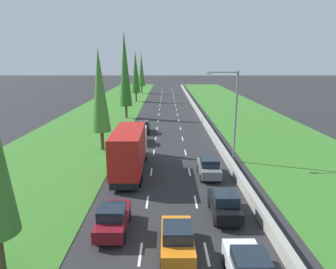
{
  "coord_description": "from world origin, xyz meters",
  "views": [
    {
      "loc": [
        -0.38,
        1.14,
        9.91
      ],
      "look_at": [
        -0.15,
        37.22,
        1.01
      ],
      "focal_mm": 32.15,
      "sensor_mm": 36.0,
      "label": 1
    }
  ],
  "objects": [
    {
      "name": "red_box_truck_left_lane",
      "position": [
        -3.62,
        26.8,
        2.18
      ],
      "size": [
        2.46,
        9.4,
        4.18
      ],
      "color": "black",
      "rests_on": "ground"
    },
    {
      "name": "grey_hatchback_right_lane_fourth",
      "position": [
        3.35,
        25.9,
        0.84
      ],
      "size": [
        1.74,
        3.9,
        1.72
      ],
      "color": "slate",
      "rests_on": "ground"
    },
    {
      "name": "poplar_tree_third",
      "position": [
        -7.41,
        53.56,
        8.45
      ],
      "size": [
        2.17,
        2.17,
        14.79
      ],
      "color": "#4C3823",
      "rests_on": "ground"
    },
    {
      "name": "black_hatchback_left_lane",
      "position": [
        -3.59,
        42.49,
        0.84
      ],
      "size": [
        1.74,
        3.9,
        1.72
      ],
      "color": "black",
      "rests_on": "ground"
    },
    {
      "name": "poplar_tree_second",
      "position": [
        -7.62,
        34.08,
        6.68
      ],
      "size": [
        2.08,
        2.08,
        11.25
      ],
      "color": "#4C3823",
      "rests_on": "ground"
    },
    {
      "name": "maroon_hatchback_left_lane",
      "position": [
        -3.53,
        17.18,
        0.84
      ],
      "size": [
        1.74,
        3.9,
        1.72
      ],
      "color": "maroon",
      "rests_on": "ground"
    },
    {
      "name": "street_light_mast",
      "position": [
        6.03,
        29.85,
        5.23
      ],
      "size": [
        3.2,
        0.28,
        9.0
      ],
      "color": "gray",
      "rests_on": "ground"
    },
    {
      "name": "black_hatchback_right_lane",
      "position": [
        3.4,
        18.96,
        0.84
      ],
      "size": [
        1.74,
        3.9,
        1.72
      ],
      "color": "black",
      "rests_on": "ground"
    },
    {
      "name": "ground_plane",
      "position": [
        0.0,
        60.0,
        0.0
      ],
      "size": [
        300.0,
        300.0,
        0.0
      ],
      "primitive_type": "plane",
      "color": "#28282B",
      "rests_on": "ground"
    },
    {
      "name": "green_hatchback_left_lane_fourth",
      "position": [
        -3.69,
        36.92,
        0.84
      ],
      "size": [
        1.74,
        3.9,
        1.72
      ],
      "color": "#237A33",
      "rests_on": "ground"
    },
    {
      "name": "grass_verge_left",
      "position": [
        -12.65,
        60.0,
        0.02
      ],
      "size": [
        14.0,
        140.0,
        0.04
      ],
      "primitive_type": "cube",
      "color": "#387528",
      "rests_on": "ground"
    },
    {
      "name": "lane_markings",
      "position": [
        0.0,
        60.0,
        0.01
      ],
      "size": [
        3.64,
        116.0,
        0.01
      ],
      "color": "white",
      "rests_on": "ground"
    },
    {
      "name": "orange_hatchback_centre_lane",
      "position": [
        0.19,
        15.07,
        0.84
      ],
      "size": [
        1.74,
        3.9,
        1.72
      ],
      "color": "orange",
      "rests_on": "ground"
    },
    {
      "name": "poplar_tree_fifth",
      "position": [
        -7.89,
        94.68,
        7.14
      ],
      "size": [
        2.1,
        2.1,
        12.18
      ],
      "color": "#4C3823",
      "rests_on": "ground"
    },
    {
      "name": "white_hatchback_right_lane",
      "position": [
        3.3,
        12.71,
        0.84
      ],
      "size": [
        1.74,
        3.9,
        1.72
      ],
      "color": "white",
      "rests_on": "ground"
    },
    {
      "name": "grass_verge_right",
      "position": [
        14.35,
        60.0,
        0.02
      ],
      "size": [
        14.0,
        140.0,
        0.04
      ],
      "primitive_type": "cube",
      "color": "#387528",
      "rests_on": "ground"
    },
    {
      "name": "poplar_tree_fourth",
      "position": [
        -7.78,
        75.47,
        7.15
      ],
      "size": [
        2.11,
        2.11,
        12.2
      ],
      "color": "#4C3823",
      "rests_on": "ground"
    },
    {
      "name": "median_barrier",
      "position": [
        5.7,
        60.0,
        0.42
      ],
      "size": [
        0.44,
        120.0,
        0.85
      ],
      "primitive_type": "cube",
      "color": "#9E9B93",
      "rests_on": "ground"
    }
  ]
}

